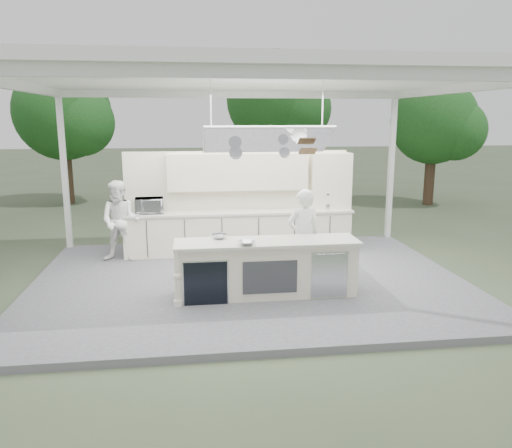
{
  "coord_description": "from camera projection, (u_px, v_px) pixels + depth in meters",
  "views": [
    {
      "loc": [
        -1.05,
        -8.95,
        3.09
      ],
      "look_at": [
        0.19,
        0.4,
        1.08
      ],
      "focal_mm": 35.0,
      "sensor_mm": 36.0,
      "label": 1
    }
  ],
  "objects": [
    {
      "name": "tent",
      "position": [
        249.0,
        81.0,
        8.67
      ],
      "size": [
        8.2,
        6.2,
        3.86
      ],
      "color": "white",
      "rests_on": "ground"
    },
    {
      "name": "demo_island",
      "position": [
        266.0,
        268.0,
        8.47
      ],
      "size": [
        3.1,
        0.79,
        0.95
      ],
      "color": "white",
      "rests_on": "stage_deck"
    },
    {
      "name": "tree_cluster",
      "position": [
        213.0,
        112.0,
        18.22
      ],
      "size": [
        19.55,
        9.4,
        5.85
      ],
      "color": "#462F23",
      "rests_on": "ground"
    },
    {
      "name": "bowl_small",
      "position": [
        219.0,
        236.0,
        8.52
      ],
      "size": [
        0.26,
        0.26,
        0.08
      ],
      "primitive_type": "imported",
      "rotation": [
        0.0,
        0.0,
        0.01
      ],
      "color": "silver",
      "rests_on": "demo_island"
    },
    {
      "name": "back_wall_unit",
      "position": [
        257.0,
        187.0,
        11.23
      ],
      "size": [
        5.05,
        0.48,
        2.25
      ],
      "color": "white",
      "rests_on": "stage_deck"
    },
    {
      "name": "back_counter",
      "position": [
        239.0,
        232.0,
        11.17
      ],
      "size": [
        5.08,
        0.72,
        0.95
      ],
      "color": "white",
      "rests_on": "stage_deck"
    },
    {
      "name": "ground",
      "position": [
        249.0,
        284.0,
        9.45
      ],
      "size": [
        90.0,
        90.0,
        0.0
      ],
      "primitive_type": "plane",
      "color": "#465339",
      "rests_on": "ground"
    },
    {
      "name": "bowl_large",
      "position": [
        247.0,
        243.0,
        8.08
      ],
      "size": [
        0.31,
        0.31,
        0.07
      ],
      "primitive_type": "imported",
      "rotation": [
        0.0,
        0.0,
        0.16
      ],
      "color": "silver",
      "rests_on": "demo_island"
    },
    {
      "name": "head_chef",
      "position": [
        303.0,
        236.0,
        9.05
      ],
      "size": [
        0.7,
        0.53,
        1.73
      ],
      "primitive_type": "imported",
      "rotation": [
        0.0,
        0.0,
        3.34
      ],
      "color": "white",
      "rests_on": "stage_deck"
    },
    {
      "name": "stage_deck",
      "position": [
        249.0,
        281.0,
        9.44
      ],
      "size": [
        8.0,
        6.0,
        0.12
      ],
      "primitive_type": "cube",
      "color": "slate",
      "rests_on": "ground"
    },
    {
      "name": "sous_chef",
      "position": [
        120.0,
        221.0,
        10.43
      ],
      "size": [
        0.93,
        0.78,
        1.71
      ],
      "primitive_type": "imported",
      "rotation": [
        0.0,
        0.0,
        -0.17
      ],
      "color": "white",
      "rests_on": "stage_deck"
    },
    {
      "name": "toaster_oven",
      "position": [
        149.0,
        206.0,
        10.77
      ],
      "size": [
        0.62,
        0.44,
        0.33
      ],
      "primitive_type": "imported",
      "rotation": [
        0.0,
        0.0,
        0.06
      ],
      "color": "silver",
      "rests_on": "back_counter"
    }
  ]
}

